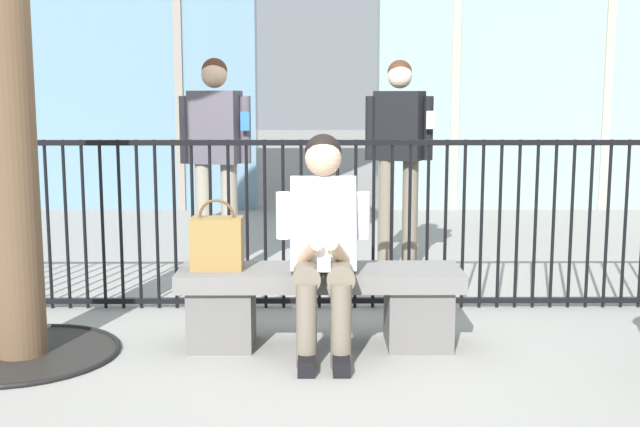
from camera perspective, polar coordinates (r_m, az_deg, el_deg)
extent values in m
plane|color=gray|center=(4.59, 0.01, -9.49)|extent=(60.00, 60.00, 0.00)
cube|color=slate|center=(4.48, 0.01, -4.62)|extent=(1.60, 0.44, 0.10)
cube|color=#605E5B|center=(4.57, -7.09, -7.35)|extent=(0.36, 0.37, 0.35)
cube|color=#605E5B|center=(4.57, 7.10, -7.32)|extent=(0.36, 0.37, 0.35)
cylinder|color=#6B6051|center=(4.29, -0.96, -4.25)|extent=(0.15, 0.40, 0.15)
cylinder|color=#6B6051|center=(4.16, -0.98, -8.15)|extent=(0.11, 0.11, 0.45)
cube|color=black|center=(4.16, -0.98, -10.84)|extent=(0.09, 0.22, 0.08)
cylinder|color=#6B6051|center=(4.29, 1.45, -4.25)|extent=(0.15, 0.40, 0.15)
cylinder|color=#6B6051|center=(4.16, 1.53, -8.15)|extent=(0.11, 0.11, 0.45)
cube|color=black|center=(4.16, 1.54, -10.83)|extent=(0.09, 0.22, 0.08)
cube|color=silver|center=(4.38, 0.23, -0.79)|extent=(0.36, 0.30, 0.55)
cylinder|color=silver|center=(4.38, -2.65, -0.14)|extent=(0.08, 0.08, 0.26)
cylinder|color=#DBAD89|center=(4.19, -0.84, -2.89)|extent=(0.16, 0.28, 0.20)
cylinder|color=silver|center=(4.38, 3.11, -0.14)|extent=(0.08, 0.08, 0.26)
cylinder|color=#DBAD89|center=(4.19, 1.35, -2.89)|extent=(0.16, 0.28, 0.20)
cube|color=silver|center=(4.13, 0.27, -3.32)|extent=(0.07, 0.10, 0.13)
sphere|color=#DBAD89|center=(4.32, 0.23, 4.03)|extent=(0.20, 0.20, 0.20)
sphere|color=black|center=(4.34, 0.23, 4.45)|extent=(0.20, 0.20, 0.20)
cube|color=olive|center=(4.46, -7.46, -2.16)|extent=(0.29, 0.18, 0.29)
torus|color=brown|center=(4.44, -7.50, -0.24)|extent=(0.20, 0.02, 0.20)
cylinder|color=#6B6051|center=(6.54, 4.79, -0.05)|extent=(0.13, 0.13, 0.90)
cube|color=black|center=(6.58, 4.78, -3.73)|extent=(0.09, 0.22, 0.06)
cylinder|color=#6B6051|center=(6.57, 6.53, -0.05)|extent=(0.13, 0.13, 0.90)
cube|color=black|center=(6.60, 6.51, -3.71)|extent=(0.09, 0.22, 0.06)
cube|color=black|center=(6.49, 5.76, 6.34)|extent=(0.44, 0.36, 0.56)
cylinder|color=black|center=(6.47, 3.67, 6.18)|extent=(0.08, 0.08, 0.52)
cylinder|color=black|center=(6.52, 7.82, 6.14)|extent=(0.08, 0.08, 0.52)
sphere|color=beige|center=(6.49, 5.81, 9.87)|extent=(0.20, 0.20, 0.20)
sphere|color=#472816|center=(6.51, 5.79, 10.13)|extent=(0.20, 0.20, 0.20)
cube|color=silver|center=(6.42, 8.00, 6.72)|extent=(0.07, 0.01, 0.14)
cylinder|color=gray|center=(6.27, -8.37, -0.49)|extent=(0.13, 0.13, 0.90)
cube|color=black|center=(6.31, -8.34, -4.32)|extent=(0.09, 0.22, 0.06)
cylinder|color=gray|center=(6.24, -6.55, -0.49)|extent=(0.13, 0.13, 0.90)
cube|color=black|center=(6.28, -6.53, -4.33)|extent=(0.09, 0.22, 0.06)
cube|color=#4C4751|center=(6.19, -7.59, 6.21)|extent=(0.42, 0.31, 0.56)
cylinder|color=#4C4751|center=(6.22, -9.75, 5.99)|extent=(0.08, 0.08, 0.52)
cylinder|color=#4C4751|center=(6.16, -5.41, 6.05)|extent=(0.08, 0.08, 0.52)
sphere|color=#DBAD89|center=(6.18, -7.67, 9.91)|extent=(0.20, 0.20, 0.20)
sphere|color=#472816|center=(6.20, -7.65, 10.18)|extent=(0.20, 0.20, 0.20)
cube|color=#2D6BB7|center=(6.06, -5.45, 6.67)|extent=(0.07, 0.01, 0.14)
cylinder|color=black|center=(5.62, -21.39, -0.79)|extent=(0.02, 0.02, 1.14)
cylinder|color=black|center=(5.58, -20.24, -0.80)|extent=(0.02, 0.02, 1.14)
cylinder|color=black|center=(5.54, -19.07, -0.80)|extent=(0.02, 0.02, 1.14)
cylinder|color=black|center=(5.50, -17.88, -0.81)|extent=(0.02, 0.02, 1.14)
cylinder|color=black|center=(5.47, -16.68, -0.81)|extent=(0.02, 0.02, 1.14)
cylinder|color=black|center=(5.43, -15.46, -0.82)|extent=(0.02, 0.02, 1.14)
cylinder|color=black|center=(5.40, -14.23, -0.82)|extent=(0.02, 0.02, 1.14)
cylinder|color=black|center=(5.38, -12.98, -0.82)|extent=(0.02, 0.02, 1.14)
cylinder|color=black|center=(5.35, -11.73, -0.83)|extent=(0.02, 0.02, 1.14)
cylinder|color=black|center=(5.33, -10.46, -0.83)|extent=(0.02, 0.02, 1.14)
cylinder|color=black|center=(5.31, -9.18, -0.83)|extent=(0.02, 0.02, 1.14)
cylinder|color=black|center=(5.29, -7.89, -0.83)|extent=(0.02, 0.02, 1.14)
cylinder|color=black|center=(5.28, -6.60, -0.83)|extent=(0.02, 0.02, 1.14)
cylinder|color=black|center=(5.26, -5.29, -0.83)|extent=(0.02, 0.02, 1.14)
cylinder|color=black|center=(5.26, -3.99, -0.83)|extent=(0.02, 0.02, 1.14)
cylinder|color=black|center=(5.25, -2.68, -0.83)|extent=(0.02, 0.02, 1.14)
cylinder|color=black|center=(5.25, -1.36, -0.83)|extent=(0.02, 0.02, 1.14)
cylinder|color=black|center=(5.25, -0.05, -0.83)|extent=(0.02, 0.02, 1.14)
cylinder|color=black|center=(5.25, 1.27, -0.83)|extent=(0.02, 0.02, 1.14)
cylinder|color=black|center=(5.25, 2.58, -0.83)|extent=(0.02, 0.02, 1.14)
cylinder|color=black|center=(5.26, 3.89, -0.83)|extent=(0.02, 0.02, 1.14)
cylinder|color=black|center=(5.27, 5.19, -0.82)|extent=(0.02, 0.02, 1.14)
cylinder|color=black|center=(5.28, 6.49, -0.82)|extent=(0.02, 0.02, 1.14)
cylinder|color=black|center=(5.30, 7.78, -0.82)|extent=(0.02, 0.02, 1.14)
cylinder|color=black|center=(5.32, 9.07, -0.81)|extent=(0.02, 0.02, 1.14)
cylinder|color=black|center=(5.34, 10.34, -0.81)|extent=(0.02, 0.02, 1.14)
cylinder|color=black|center=(5.36, 11.60, -0.80)|extent=(0.02, 0.02, 1.14)
cylinder|color=black|center=(5.39, 12.86, -0.80)|extent=(0.02, 0.02, 1.14)
cylinder|color=black|center=(5.42, 14.09, -0.79)|extent=(0.02, 0.02, 1.14)
cylinder|color=black|center=(5.45, 15.32, -0.79)|extent=(0.02, 0.02, 1.14)
cylinder|color=black|center=(5.48, 16.53, -0.78)|extent=(0.02, 0.02, 1.14)
cylinder|color=black|center=(5.52, 17.73, -0.77)|extent=(0.02, 0.02, 1.14)
cylinder|color=black|center=(5.56, 18.91, -0.77)|extent=(0.02, 0.02, 1.14)
cylinder|color=black|center=(5.60, 20.07, -0.76)|extent=(0.02, 0.02, 1.14)
cylinder|color=black|center=(5.64, 21.21, -0.75)|extent=(0.02, 0.02, 1.14)
cube|color=black|center=(5.35, -0.05, -6.31)|extent=(8.42, 0.04, 0.04)
cube|color=black|center=(5.19, -0.05, 5.15)|extent=(8.42, 0.04, 0.04)
cylinder|color=black|center=(4.71, -20.76, -9.51)|extent=(1.04, 1.04, 0.01)
torus|color=black|center=(4.71, -20.77, -9.44)|extent=(1.07, 1.07, 0.03)
cylinder|color=brown|center=(4.50, -21.91, 11.51)|extent=(0.28, 0.28, 3.40)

